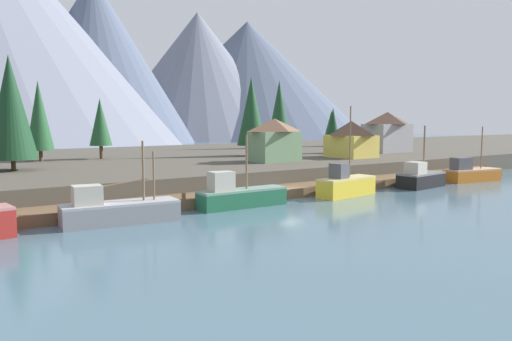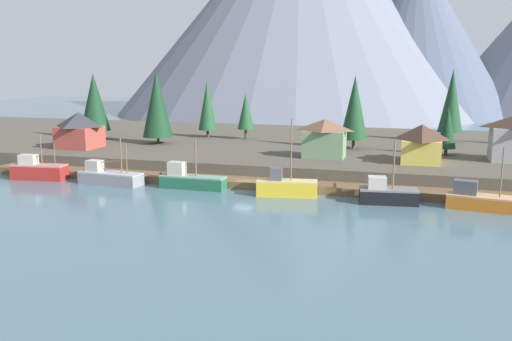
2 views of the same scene
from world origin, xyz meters
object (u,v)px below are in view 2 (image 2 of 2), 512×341
Objects in this scene: conifer_mid_right at (207,106)px; conifer_far_left at (354,107)px; fishing_boat_green at (190,180)px; house_green at (324,138)px; fishing_boat_grey at (109,177)px; house_yellow at (421,143)px; fishing_boat_yellow at (286,187)px; conifer_back_left at (94,102)px; fishing_boat_orange at (481,200)px; house_red at (79,130)px; fishing_boat_red at (38,170)px; fishing_boat_black at (387,194)px; conifer_back_right at (447,127)px; conifer_centre at (452,101)px; conifer_near_left at (246,112)px; conifer_mid_left at (157,104)px.

conifer_mid_right is 30.37m from conifer_far_left.
house_green is at bearing 45.22° from fishing_boat_green.
fishing_boat_grey is 1.38× the size of house_yellow.
conifer_far_left reaches higher than fishing_boat_yellow.
conifer_back_left reaches higher than fishing_boat_green.
fishing_boat_orange is 63.79m from house_red.
fishing_boat_orange reaches higher than fishing_boat_red.
fishing_boat_red is 1.08× the size of fishing_boat_black.
fishing_boat_yellow reaches higher than house_red.
fishing_boat_black is 0.68× the size of conifer_mid_right.
conifer_back_left is (-30.67, 25.16, 8.40)m from fishing_boat_green.
conifer_back_right is at bearing 33.14° from fishing_boat_grey.
conifer_centre reaches higher than fishing_boat_black.
fishing_boat_red is 0.66× the size of conifer_far_left.
fishing_boat_black is 25.61m from conifer_back_right.
house_red is (-51.64, 14.40, 4.48)m from fishing_boat_black.
house_red is (-26.23, 13.63, 4.48)m from fishing_boat_green.
conifer_far_left reaches higher than fishing_boat_grey.
fishing_boat_red is 48.87m from fishing_boat_black.
house_red reaches higher than fishing_boat_orange.
fishing_boat_grey is at bearing -176.52° from fishing_boat_green.
conifer_near_left reaches higher than fishing_boat_black.
conifer_mid_right is 0.82× the size of conifer_centre.
fishing_boat_black is at bearing 5.23° from fishing_boat_grey.
conifer_mid_right reaches higher than fishing_boat_red.
fishing_boat_red is 0.92× the size of conifer_near_left.
conifer_mid_left reaches higher than house_green.
house_red is at bearing -177.73° from house_green.
fishing_boat_red is 37.16m from conifer_mid_right.
conifer_near_left is 1.14× the size of conifer_back_right.
house_yellow reaches higher than fishing_boat_green.
conifer_mid_right is (-40.08, 18.67, 3.38)m from house_yellow.
fishing_boat_black is at bearing -15.58° from house_red.
fishing_boat_black is at bearing -50.11° from conifer_near_left.
conifer_mid_right is (-26.14, 18.23, 3.21)m from house_green.
house_red is at bearing -68.94° from conifer_back_left.
house_red reaches higher than fishing_boat_red.
house_yellow is 0.53× the size of conifer_mid_left.
fishing_boat_yellow is 42.11m from house_red.
fishing_boat_grey is 1.43× the size of house_red.
fishing_boat_red is 1.19× the size of house_yellow.
conifer_centre is (-1.23, 40.71, 8.94)m from fishing_boat_orange.
conifer_back_left is at bearing 147.59° from fishing_boat_black.
fishing_boat_grey is 25.05m from fishing_boat_yellow.
house_yellow is 15.85m from conifer_far_left.
conifer_mid_right is at bearing 108.19° from fishing_boat_green.
house_yellow is (16.07, 15.44, 4.09)m from fishing_boat_yellow.
fishing_boat_black is (25.41, -0.77, -0.00)m from fishing_boat_green.
house_red is 13.95m from conifer_mid_left.
conifer_mid_left is (-31.21, 6.91, 4.08)m from house_green.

